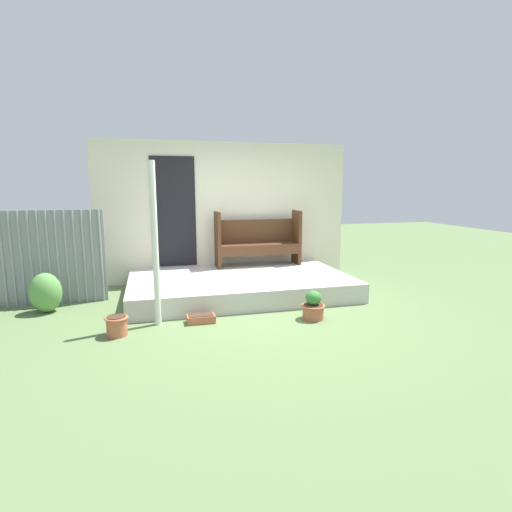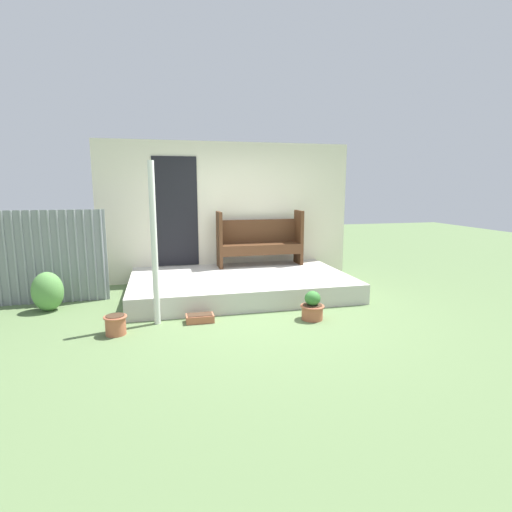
# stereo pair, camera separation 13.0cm
# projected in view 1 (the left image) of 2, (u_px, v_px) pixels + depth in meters

# --- Properties ---
(ground_plane) EXTENTS (24.00, 24.00, 0.00)m
(ground_plane) POSITION_uv_depth(u_px,v_px,m) (261.00, 313.00, 5.71)
(ground_plane) COLOR #5B7547
(porch_slab) EXTENTS (3.59, 2.20, 0.31)m
(porch_slab) POSITION_uv_depth(u_px,v_px,m) (239.00, 284.00, 6.71)
(porch_slab) COLOR beige
(porch_slab) RESTS_ON ground_plane
(house_wall) EXTENTS (4.79, 0.08, 2.60)m
(house_wall) POSITION_uv_depth(u_px,v_px,m) (224.00, 212.00, 7.58)
(house_wall) COLOR beige
(house_wall) RESTS_ON ground_plane
(support_post) EXTENTS (0.08, 0.08, 2.10)m
(support_post) POSITION_uv_depth(u_px,v_px,m) (155.00, 245.00, 5.06)
(support_post) COLOR white
(support_post) RESTS_ON ground_plane
(bench) EXTENTS (1.60, 0.42, 1.02)m
(bench) POSITION_uv_depth(u_px,v_px,m) (258.00, 239.00, 7.51)
(bench) COLOR #4C2D19
(bench) RESTS_ON porch_slab
(flower_pot_left) EXTENTS (0.28, 0.28, 0.24)m
(flower_pot_left) POSITION_uv_depth(u_px,v_px,m) (117.00, 325.00, 4.82)
(flower_pot_left) COLOR #B26042
(flower_pot_left) RESTS_ON ground_plane
(flower_pot_middle) EXTENTS (0.33, 0.33, 0.39)m
(flower_pot_middle) POSITION_uv_depth(u_px,v_px,m) (313.00, 307.00, 5.42)
(flower_pot_middle) COLOR #B26042
(flower_pot_middle) RESTS_ON ground_plane
(planter_box_rect) EXTENTS (0.37, 0.20, 0.11)m
(planter_box_rect) POSITION_uv_depth(u_px,v_px,m) (201.00, 319.00, 5.30)
(planter_box_rect) COLOR #B26042
(planter_box_rect) RESTS_ON ground_plane
(shrub_by_fence) EXTENTS (0.43, 0.39, 0.57)m
(shrub_by_fence) POSITION_uv_depth(u_px,v_px,m) (46.00, 293.00, 5.70)
(shrub_by_fence) COLOR #599347
(shrub_by_fence) RESTS_ON ground_plane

